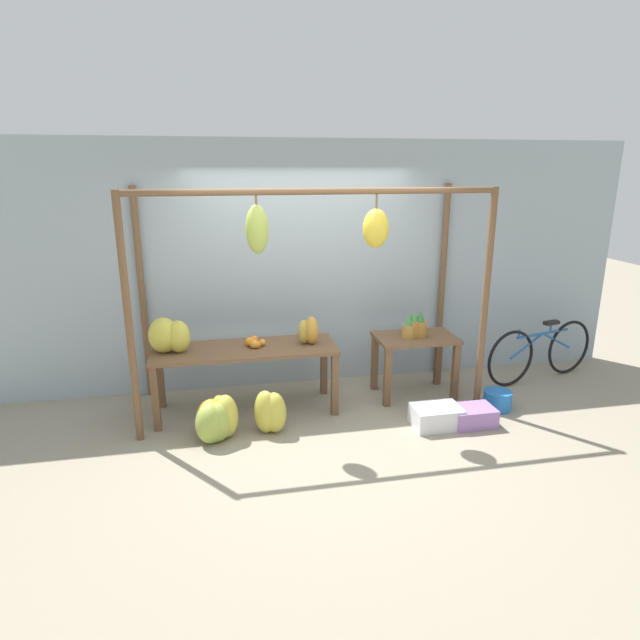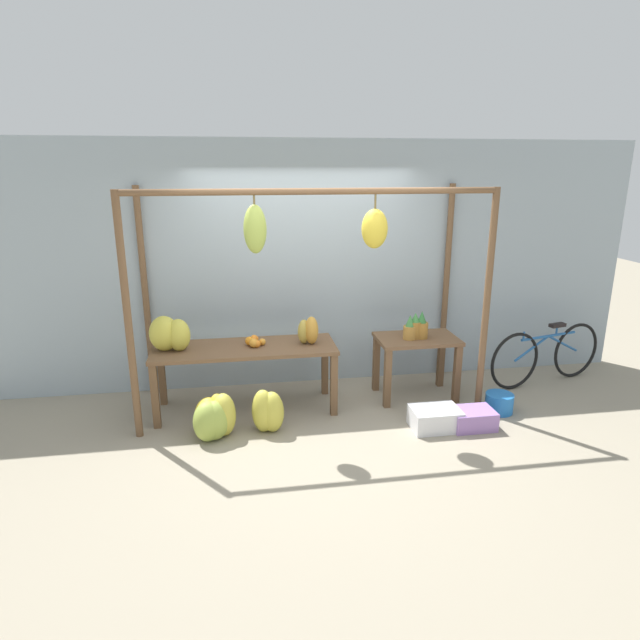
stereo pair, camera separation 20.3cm
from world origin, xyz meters
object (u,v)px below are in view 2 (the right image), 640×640
object	(u,v)px
pineapple_cluster	(417,328)
banana_pile_ground_right	(268,411)
orange_pile	(254,342)
banana_pile_on_table	(169,334)
papaya_pile	(308,331)
parked_bicycle	(546,354)
fruit_crate_purple	(472,419)
blue_bucket	(499,403)
banana_pile_ground_left	(214,418)
fruit_crate_white	(435,418)

from	to	relation	value
pineapple_cluster	banana_pile_ground_right	world-z (taller)	pineapple_cluster
pineapple_cluster	orange_pile	bearing A→B (deg)	179.99
banana_pile_on_table	orange_pile	distance (m)	0.85
pineapple_cluster	papaya_pile	bearing A→B (deg)	-178.49
banana_pile_ground_right	parked_bicycle	distance (m)	3.43
fruit_crate_purple	parked_bicycle	bearing A→B (deg)	35.05
blue_bucket	parked_bicycle	world-z (taller)	parked_bicycle
banana_pile_ground_left	fruit_crate_purple	size ratio (longest dim) A/B	1.18
fruit_crate_purple	banana_pile_on_table	bearing A→B (deg)	165.15
parked_bicycle	banana_pile_ground_right	bearing A→B (deg)	-168.17
fruit_crate_purple	banana_pile_ground_left	bearing A→B (deg)	175.13
banana_pile_on_table	fruit_crate_purple	distance (m)	3.14
orange_pile	pineapple_cluster	xyz separation A→B (m)	(1.77, -0.00, 0.06)
blue_bucket	papaya_pile	distance (m)	2.15
blue_bucket	fruit_crate_white	bearing A→B (deg)	-163.28
orange_pile	papaya_pile	distance (m)	0.58
papaya_pile	banana_pile_ground_right	bearing A→B (deg)	-132.34
orange_pile	pineapple_cluster	distance (m)	1.77
banana_pile_ground_right	blue_bucket	distance (m)	2.44
banana_pile_ground_left	fruit_crate_purple	distance (m)	2.53
orange_pile	fruit_crate_white	size ratio (longest dim) A/B	0.52
orange_pile	banana_pile_ground_right	bearing A→B (deg)	-80.75
banana_pile_on_table	parked_bicycle	xyz separation A→B (m)	(4.29, 0.17, -0.52)
banana_pile_ground_left	papaya_pile	distance (m)	1.31
orange_pile	banana_pile_ground_right	world-z (taller)	orange_pile
banana_pile_ground_right	fruit_crate_white	world-z (taller)	banana_pile_ground_right
fruit_crate_white	banana_pile_ground_right	bearing A→B (deg)	173.01
banana_pile_on_table	papaya_pile	distance (m)	1.41
orange_pile	banana_pile_ground_left	bearing A→B (deg)	-125.74
fruit_crate_white	orange_pile	bearing A→B (deg)	156.31
orange_pile	fruit_crate_white	bearing A→B (deg)	-23.69
banana_pile_on_table	banana_pile_ground_right	xyz separation A→B (m)	(0.93, -0.54, -0.67)
orange_pile	banana_pile_ground_left	distance (m)	0.91
fruit_crate_white	fruit_crate_purple	world-z (taller)	fruit_crate_white
banana_pile_ground_left	papaya_pile	size ratio (longest dim) A/B	1.69
banana_pile_ground_left	parked_bicycle	size ratio (longest dim) A/B	0.31
blue_bucket	fruit_crate_purple	size ratio (longest dim) A/B	0.68
orange_pile	banana_pile_ground_right	distance (m)	0.78
blue_bucket	parked_bicycle	bearing A→B (deg)	35.92
pineapple_cluster	blue_bucket	distance (m)	1.16
pineapple_cluster	papaya_pile	xyz separation A→B (m)	(-1.20, -0.03, 0.03)
fruit_crate_purple	fruit_crate_white	bearing A→B (deg)	173.53
blue_bucket	orange_pile	bearing A→B (deg)	168.44
papaya_pile	pineapple_cluster	bearing A→B (deg)	1.51
banana_pile_ground_left	parked_bicycle	world-z (taller)	parked_bicycle
blue_bucket	parked_bicycle	xyz separation A→B (m)	(0.91, 0.66, 0.26)
banana_pile_on_table	blue_bucket	world-z (taller)	banana_pile_on_table
banana_pile_on_table	banana_pile_ground_right	distance (m)	1.27
banana_pile_on_table	fruit_crate_white	xyz separation A→B (m)	(2.57, -0.74, -0.78)
orange_pile	parked_bicycle	distance (m)	3.47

